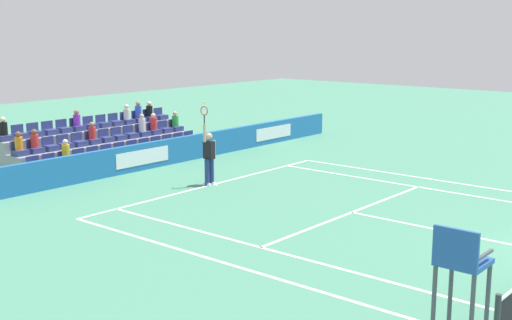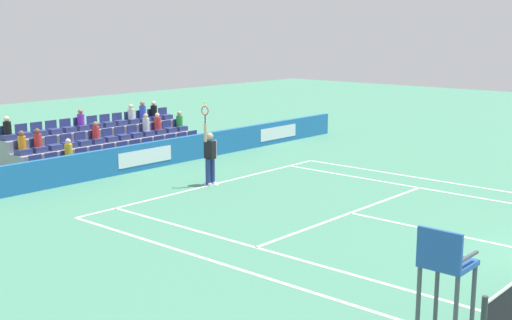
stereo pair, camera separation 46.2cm
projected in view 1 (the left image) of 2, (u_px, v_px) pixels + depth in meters
The scene contains 13 objects.
line_baseline at pixel (213, 184), 22.84m from camera, with size 10.97×0.10×0.01m, color white.
line_service at pixel (352, 212), 19.38m from camera, with size 8.23×0.10×0.01m, color white.
line_centre_service at pixel (458, 234), 17.36m from camera, with size 0.10×6.40×0.01m, color white.
line_singles_sideline_left at pixel (275, 251), 15.99m from camera, with size 0.10×11.89×0.01m, color white.
line_singles_sideline_right at pixel (430, 189), 22.18m from camera, with size 0.10×11.89×0.01m, color white.
line_doubles_sideline_left at pixel (237, 267), 14.96m from camera, with size 0.10×11.89×0.01m, color white.
line_doubles_sideline_right at pixel (448, 182), 23.21m from camera, with size 0.10×11.89×0.01m, color white.
line_centre_mark at pixel (215, 185), 22.77m from camera, with size 0.10×0.20×0.01m, color white.
sponsor_barrier at pixel (141, 157), 25.07m from camera, with size 23.44×0.22×1.00m.
tennis_player at pixel (209, 156), 22.58m from camera, with size 0.53×0.37×2.85m.
umpire_chair at pixel (460, 277), 10.16m from camera, with size 0.70×0.70×2.34m.
stadium_stand at pixel (102, 148), 26.52m from camera, with size 8.06×2.85×2.15m.
loose_tennis_ball at pixel (462, 250), 16.02m from camera, with size 0.07×0.07×0.07m, color #D1E533.
Camera 1 is at (16.12, 3.51, 5.22)m, focal length 47.32 mm.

